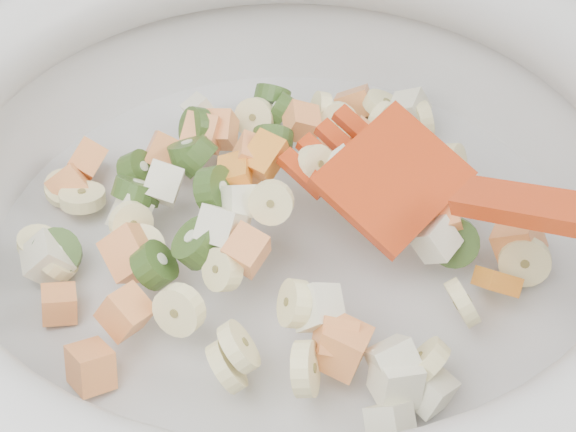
{
  "coord_description": "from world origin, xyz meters",
  "views": [
    {
      "loc": [
        -0.01,
        1.14,
        1.29
      ],
      "look_at": [
        -0.0,
        1.48,
        0.95
      ],
      "focal_mm": 55.0,
      "sensor_mm": 36.0,
      "label": 1
    }
  ],
  "objects": [
    {
      "name": "mixing_bowl",
      "position": [
        -0.0,
        1.48,
        0.97
      ],
      "size": [
        0.48,
        0.43,
        0.17
      ],
      "color": "silver",
      "rests_on": "counter"
    }
  ]
}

